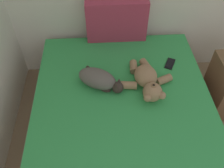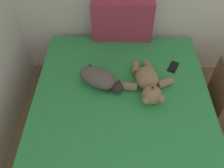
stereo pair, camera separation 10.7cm
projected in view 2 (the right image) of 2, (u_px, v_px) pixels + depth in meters
The scene contains 5 objects.
bed at pixel (121, 128), 2.13m from camera, with size 1.53×1.97×0.53m.
patterned_cushion at pixel (122, 22), 2.39m from camera, with size 0.60×0.11×0.42m.
cat at pixel (100, 79), 2.07m from camera, with size 0.41×0.38×0.15m.
teddy_bear at pixel (148, 83), 2.03m from camera, with size 0.46×0.53×0.17m.
cell_phone at pixel (173, 67), 2.26m from camera, with size 0.13×0.16×0.01m.
Camera 2 is at (1.01, 2.41, 2.10)m, focal length 39.06 mm.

